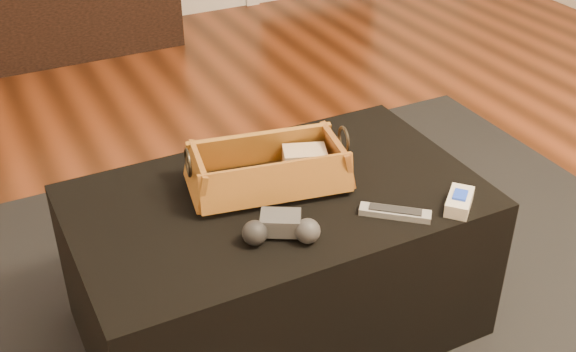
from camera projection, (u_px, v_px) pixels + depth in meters
name	position (u px, v px, depth m)	size (l,w,h in m)	color
baseboard	(108.00, 16.00, 3.93)	(5.00, 0.04, 0.12)	white
media_cabinet	(46.00, 5.00, 3.53)	(1.23, 0.45, 0.48)	black
area_rug	(286.00, 335.00, 1.95)	(2.60, 2.00, 0.01)	black
ottoman	(278.00, 262.00, 1.87)	(1.00, 0.60, 0.42)	black
tv_remote	(262.00, 182.00, 1.76)	(0.21, 0.05, 0.02)	black
cloth_bundle	(305.00, 160.00, 1.82)	(0.11, 0.07, 0.06)	tan
wicker_basket	(268.00, 171.00, 1.77)	(0.42, 0.27, 0.14)	#AE6527
game_controller	(281.00, 228.00, 1.60)	(0.18, 0.14, 0.06)	#39393C
silver_remote	(395.00, 213.00, 1.68)	(0.15, 0.14, 0.02)	#97999E
cream_gadget	(459.00, 201.00, 1.71)	(0.11, 0.11, 0.04)	beige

